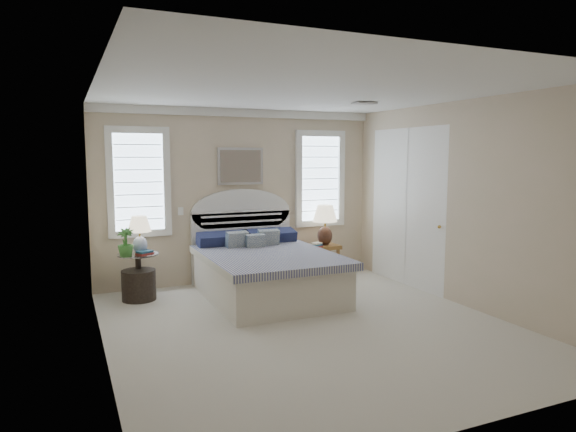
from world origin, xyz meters
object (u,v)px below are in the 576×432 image
Objects in this scene: lamp_left at (140,230)px; side_table_left at (139,271)px; bed at (264,269)px; nightstand_right at (323,254)px; floor_pot at (139,285)px; lamp_right at (325,220)px.

side_table_left is at bearing -179.91° from lamp_left.
bed reaches higher than lamp_left.
side_table_left reaches higher than nightstand_right.
bed is 3.61× the size of side_table_left.
bed is 1.81m from lamp_left.
floor_pot is 0.87× the size of lamp_left.
bed reaches higher than lamp_right.
bed is at bearing -16.27° from floor_pot.
bed is at bearing -151.97° from nightstand_right.
floor_pot is (-2.97, -0.21, -0.18)m from nightstand_right.
lamp_right is at bearing 18.75° from nightstand_right.
lamp_left is 2.96m from lamp_right.
bed is 4.93× the size of floor_pot.
lamp_left is 0.80× the size of lamp_right.
side_table_left is at bearing -178.06° from nightstand_right.
lamp_right is at bearing 4.18° from floor_pot.
lamp_right is at bearing 2.17° from side_table_left.
bed is 1.75m from side_table_left.
side_table_left is 3.04m from lamp_right.
nightstand_right is 2.97m from lamp_left.
floor_pot is at bearing -176.03° from nightstand_right.
nightstand_right is at bearing 1.94° from side_table_left.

